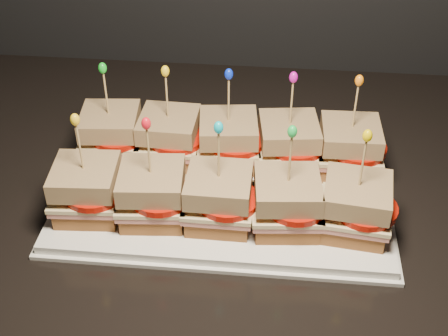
{
  "coord_description": "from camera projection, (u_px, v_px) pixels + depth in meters",
  "views": [
    {
      "loc": [
        -0.33,
        0.9,
        1.51
      ],
      "look_at": [
        -0.4,
        1.59,
        0.98
      ],
      "focal_mm": 50.0,
      "sensor_mm": 36.0,
      "label": 1
    }
  ],
  "objects": [
    {
      "name": "sandwich_6_tomato",
      "position": [
        160.0,
        195.0,
        0.82
      ],
      "size": [
        0.08,
        0.08,
        0.01
      ],
      "primitive_type": "cylinder",
      "color": "#BC1406",
      "rests_on": "sandwich_6_cheese"
    },
    {
      "name": "sandwich_5_cheese",
      "position": [
        87.0,
        192.0,
        0.84
      ],
      "size": [
        0.1,
        0.09,
        0.01
      ],
      "primitive_type": "cube",
      "rotation": [
        0.0,
        0.0,
        0.06
      ],
      "color": "beige",
      "rests_on": "sandwich_5_ham"
    },
    {
      "name": "sandwich_7_bread_top",
      "position": [
        219.0,
        185.0,
        0.81
      ],
      "size": [
        0.08,
        0.08,
        0.03
      ],
      "primitive_type": "cube",
      "rotation": [
        0.0,
        0.0,
        -0.01
      ],
      "color": "#522910",
      "rests_on": "sandwich_7_tomato"
    },
    {
      "name": "sandwich_6_pick",
      "position": [
        149.0,
        153.0,
        0.79
      ],
      "size": [
        0.0,
        0.0,
        0.09
      ],
      "primitive_type": "cylinder",
      "color": "tan",
      "rests_on": "sandwich_6_bread_top"
    },
    {
      "name": "sandwich_1_frill",
      "position": [
        165.0,
        71.0,
        0.87
      ],
      "size": [
        0.01,
        0.01,
        0.02
      ],
      "primitive_type": "ellipsoid",
      "color": "yellow",
      "rests_on": "sandwich_1_pick"
    },
    {
      "name": "sandwich_7_bread_bot",
      "position": [
        219.0,
        213.0,
        0.84
      ],
      "size": [
        0.08,
        0.08,
        0.02
      ],
      "primitive_type": "cube",
      "rotation": [
        0.0,
        0.0,
        -0.01
      ],
      "color": "brown",
      "rests_on": "platter"
    },
    {
      "name": "sandwich_1_bread_top",
      "position": [
        169.0,
        125.0,
        0.92
      ],
      "size": [
        0.09,
        0.09,
        0.03
      ],
      "primitive_type": "cube",
      "rotation": [
        0.0,
        0.0,
        -0.03
      ],
      "color": "#522910",
      "rests_on": "sandwich_1_tomato"
    },
    {
      "name": "sandwich_4_tomato",
      "position": [
        358.0,
        148.0,
        0.91
      ],
      "size": [
        0.08,
        0.08,
        0.01
      ],
      "primitive_type": "cylinder",
      "color": "#BC1406",
      "rests_on": "sandwich_4_cheese"
    },
    {
      "name": "sandwich_7_cheese",
      "position": [
        219.0,
        200.0,
        0.82
      ],
      "size": [
        0.09,
        0.09,
        0.01
      ],
      "primitive_type": "cube",
      "rotation": [
        0.0,
        0.0,
        -0.01
      ],
      "color": "beige",
      "rests_on": "sandwich_7_ham"
    },
    {
      "name": "sandwich_6_bread_bot",
      "position": [
        154.0,
        209.0,
        0.84
      ],
      "size": [
        0.09,
        0.09,
        0.02
      ],
      "primitive_type": "cube",
      "rotation": [
        0.0,
        0.0,
        0.08
      ],
      "color": "brown",
      "rests_on": "platter"
    },
    {
      "name": "sandwich_2_pick",
      "position": [
        229.0,
        102.0,
        0.89
      ],
      "size": [
        0.0,
        0.0,
        0.09
      ],
      "primitive_type": "cylinder",
      "color": "tan",
      "rests_on": "sandwich_2_bread_top"
    },
    {
      "name": "sandwich_0_pick",
      "position": [
        106.0,
        96.0,
        0.9
      ],
      "size": [
        0.0,
        0.0,
        0.09
      ],
      "primitive_type": "cylinder",
      "color": "tan",
      "rests_on": "sandwich_0_bread_top"
    },
    {
      "name": "sandwich_4_pick",
      "position": [
        355.0,
        109.0,
        0.87
      ],
      "size": [
        0.0,
        0.0,
        0.09
      ],
      "primitive_type": "cylinder",
      "color": "tan",
      "rests_on": "sandwich_4_bread_top"
    },
    {
      "name": "sandwich_1_ham",
      "position": [
        170.0,
        143.0,
        0.94
      ],
      "size": [
        0.09,
        0.09,
        0.01
      ],
      "primitive_type": "cube",
      "rotation": [
        0.0,
        0.0,
        -0.03
      ],
      "color": "#B8655D",
      "rests_on": "sandwich_1_bread_bot"
    },
    {
      "name": "sandwich_2_ham",
      "position": [
        228.0,
        147.0,
        0.93
      ],
      "size": [
        0.1,
        0.1,
        0.01
      ],
      "primitive_type": "cube",
      "rotation": [
        0.0,
        0.0,
        0.12
      ],
      "color": "#B8655D",
      "rests_on": "sandwich_2_bread_bot"
    },
    {
      "name": "sandwich_0_bread_top",
      "position": [
        110.0,
        121.0,
        0.93
      ],
      "size": [
        0.09,
        0.09,
        0.03
      ],
      "primitive_type": "cube",
      "rotation": [
        0.0,
        0.0,
        0.09
      ],
      "color": "#522910",
      "rests_on": "sandwich_0_tomato"
    },
    {
      "name": "sandwich_7_tomato",
      "position": [
        228.0,
        200.0,
        0.81
      ],
      "size": [
        0.08,
        0.08,
        0.01
      ],
      "primitive_type": "cylinder",
      "color": "#BC1406",
      "rests_on": "sandwich_7_cheese"
    },
    {
      "name": "sandwich_0_tomato",
      "position": [
        118.0,
        135.0,
        0.93
      ],
      "size": [
        0.08,
        0.08,
        0.01
      ],
      "primitive_type": "cylinder",
      "color": "#BC1406",
      "rests_on": "sandwich_0_cheese"
    },
    {
      "name": "sandwich_7_ham",
      "position": [
        219.0,
        204.0,
        0.83
      ],
      "size": [
        0.09,
        0.09,
        0.01
      ],
      "primitive_type": "cube",
      "rotation": [
        0.0,
        0.0,
        -0.01
      ],
      "color": "#B8655D",
      "rests_on": "sandwich_7_bread_bot"
    },
    {
      "name": "sandwich_5_bread_bot",
      "position": [
        90.0,
        205.0,
        0.85
      ],
      "size": [
        0.09,
        0.09,
        0.02
      ],
      "primitive_type": "cube",
      "rotation": [
        0.0,
        0.0,
        0.06
      ],
      "color": "brown",
      "rests_on": "platter"
    },
    {
      "name": "sandwich_9_bread_bot",
      "position": [
        353.0,
        222.0,
        0.82
      ],
      "size": [
        0.09,
        0.09,
        0.02
      ],
      "primitive_type": "cube",
      "rotation": [
        0.0,
        0.0,
        -0.12
      ],
      "color": "brown",
      "rests_on": "platter"
    },
    {
      "name": "sandwich_0_cheese",
      "position": [
        112.0,
        136.0,
        0.94
      ],
      "size": [
        0.1,
        0.1,
        0.01
      ],
      "primitive_type": "cube",
      "rotation": [
        0.0,
        0.0,
        0.09
      ],
      "color": "beige",
      "rests_on": "sandwich_0_ham"
    },
    {
      "name": "sandwich_3_frill",
      "position": [
        293.0,
        77.0,
        0.85
      ],
      "size": [
        0.01,
        0.01,
        0.02
      ],
      "primitive_type": "ellipsoid",
      "color": "#C50FA6",
      "rests_on": "sandwich_3_pick"
    },
    {
      "name": "sandwich_4_bread_top",
      "position": [
        351.0,
        135.0,
        0.9
      ],
      "size": [
        0.09,
        0.09,
        0.03
      ],
      "primitive_type": "cube",
      "rotation": [
        0.0,
        0.0,
        0.03
      ],
      "color": "#522910",
      "rests_on": "sandwich_4_tomato"
    },
    {
      "name": "sandwich_5_pick",
      "position": [
        80.0,
        149.0,
        0.8
      ],
      "size": [
        0.0,
        0.0,
        0.09
      ],
      "primitive_type": "cylinder",
      "color": "tan",
      "rests_on": "sandwich_5_bread_top"
    },
    {
      "name": "sandwich_9_tomato",
      "position": [
        366.0,
        208.0,
        0.8
      ],
      "size": [
        0.08,
        0.08,
        0.01
      ],
      "primitive_type": "cylinder",
      "color": "#BC1406",
      "rests_on": "sandwich_9_cheese"
    },
    {
      "name": "sandwich_7_pick",
      "position": [
        219.0,
        157.0,
        0.78
      ],
      "size": [
        0.0,
        0.0,
        0.09
      ],
      "primitive_type": "cylinder",
      "color": "tan",
      "rests_on": "sandwich_7_bread_top"
    },
    {
      "name": "sandwich_5_bread_top",
      "position": [
        85.0,
        177.0,
        0.82
      ],
      "size": [
        0.09,
        0.09,
        0.03
      ],
      "primitive_type": "cube",
      "rotation": [
        0.0,
        0.0,
        0.06
      ],
      "color": "#522910",
      "rests_on": "sandwich_5_tomato"
    },
    {
      "name": "sandwich_8_tomato",
      "position": [
        296.0,
        204.0,
        0.81
      ],
      "size": [
        0.08,
        0.08,
        0.01
      ],
      "primitive_type": "cylinder",
      "color": "#BC1406",
      "rests_on": "sandwich_8_cheese"
    },
    {
      "name": "sandwich_5_frill",
      "position": [
        75.0,
        120.0,
        0.77
      ],
      "size": [
        0.01,
        0.01,
        0.02
      ],
      "primitive_type": "ellipsoid",
      "color": "yellow",
      "rests_on": "sandwich_5_pick"
    },
    {
      "name": "sandwich_3_bread_bot",
      "position": [
        287.0,
        158.0,
        0.94
      ],
      "size": [
        0.09,
        0.09,
        0.02
      ],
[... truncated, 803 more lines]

